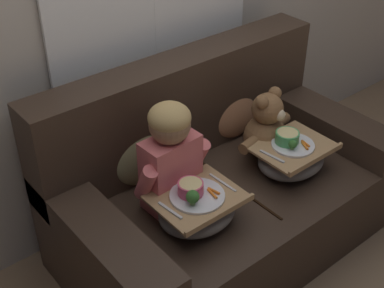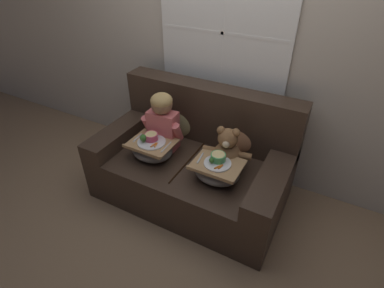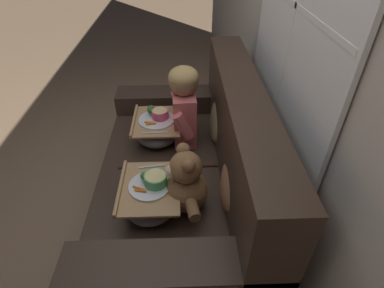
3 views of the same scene
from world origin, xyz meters
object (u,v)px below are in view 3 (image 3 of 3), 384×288
teddy_bear (185,185)px  lap_tray_child (157,128)px  throw_pillow_behind_teddy (233,181)px  throw_pillow_behind_child (220,116)px  lap_tray_teddy (151,195)px  child_figure (184,102)px  couch (190,178)px

teddy_bear → lap_tray_child: (-0.63, -0.19, -0.08)m
throw_pillow_behind_teddy → lap_tray_child: bearing=-145.3°
throw_pillow_behind_teddy → lap_tray_child: throw_pillow_behind_teddy is taller
throw_pillow_behind_child → lap_tray_child: (-0.00, -0.43, -0.09)m
lap_tray_child → lap_tray_teddy: lap_tray_child is taller
child_figure → throw_pillow_behind_child: bearing=90.0°
couch → lap_tray_teddy: size_ratio=4.35×
child_figure → lap_tray_teddy: 0.69m
couch → throw_pillow_behind_teddy: couch is taller
throw_pillow_behind_child → child_figure: child_figure is taller
throw_pillow_behind_teddy → couch: bearing=-145.1°
child_figure → lap_tray_child: (-0.00, -0.19, -0.21)m
child_figure → lap_tray_child: bearing=-90.4°
couch → throw_pillow_behind_teddy: 0.47m
throw_pillow_behind_child → lap_tray_child: size_ratio=1.02×
throw_pillow_behind_child → teddy_bear: (0.63, -0.25, -0.02)m
teddy_bear → lap_tray_teddy: size_ratio=1.07×
throw_pillow_behind_teddy → lap_tray_child: size_ratio=0.92×
child_figure → teddy_bear: 0.64m
throw_pillow_behind_child → couch: bearing=-34.9°
teddy_bear → child_figure: bearing=179.6°
throw_pillow_behind_child → teddy_bear: 0.68m
child_figure → teddy_bear: child_figure is taller
lap_tray_child → couch: bearing=34.5°
child_figure → teddy_bear: size_ratio=1.30×
throw_pillow_behind_child → lap_tray_child: 0.44m
couch → lap_tray_child: bearing=-145.5°
couch → throw_pillow_behind_child: couch is taller
throw_pillow_behind_child → lap_tray_teddy: 0.77m
teddy_bear → lap_tray_teddy: (-0.00, -0.18, -0.08)m
throw_pillow_behind_child → teddy_bear: size_ratio=0.95×
couch → child_figure: couch is taller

